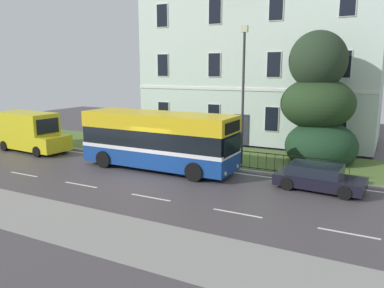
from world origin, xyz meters
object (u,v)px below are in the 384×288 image
Objects in this scene: evergreen_tree at (319,108)px; white_panel_van at (30,131)px; single_decker_bus at (159,140)px; litter_bin at (201,153)px; georgian_townhouse at (262,50)px; parked_hatchback_00 at (318,177)px; street_lamp_post at (243,88)px.

evergreen_tree reaches higher than white_panel_van.
single_decker_bus is 8.62× the size of litter_bin.
evergreen_tree is at bearing -49.44° from georgian_townhouse.
parked_hatchback_00 is 6.67m from street_lamp_post.
street_lamp_post reaches higher than evergreen_tree.
georgian_townhouse is at bearing 123.23° from parked_hatchback_00.
litter_bin is at bearing -92.17° from georgian_townhouse.
georgian_townhouse reaches higher than white_panel_van.
street_lamp_post is at bearing -78.35° from georgian_townhouse.
evergreen_tree is 1.44× the size of white_panel_van.
white_panel_van reaches higher than parked_hatchback_00.
georgian_townhouse is at bearing 49.22° from white_panel_van.
street_lamp_post is 4.50m from litter_bin.
parked_hatchback_00 is (8.50, 0.21, -1.07)m from single_decker_bus.
litter_bin is at bearing 56.89° from single_decker_bus.
georgian_townhouse is 18.10m from white_panel_van.
georgian_townhouse is 2.01× the size of single_decker_bus.
single_decker_bus is 2.89m from litter_bin.
georgian_townhouse is at bearing 81.77° from single_decker_bus.
georgian_townhouse is at bearing 130.56° from evergreen_tree.
litter_bin is at bearing 14.93° from white_panel_van.
parked_hatchback_00 is at bearing -61.00° from georgian_townhouse.
single_decker_bus is 2.18× the size of parked_hatchback_00.
white_panel_van is 0.73× the size of street_lamp_post.
evergreen_tree is at bearing 37.55° from single_decker_bus.
litter_bin is (1.50, 2.25, -1.01)m from single_decker_bus.
parked_hatchback_00 is at bearing -79.21° from evergreen_tree.
litter_bin is (-7.01, 2.04, 0.06)m from parked_hatchback_00.
single_decker_bus is at bearing -142.73° from street_lamp_post.
georgian_townhouse is 3.14× the size of white_panel_van.
street_lamp_post is at bearing -143.21° from evergreen_tree.
street_lamp_post reaches higher than parked_hatchback_00.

